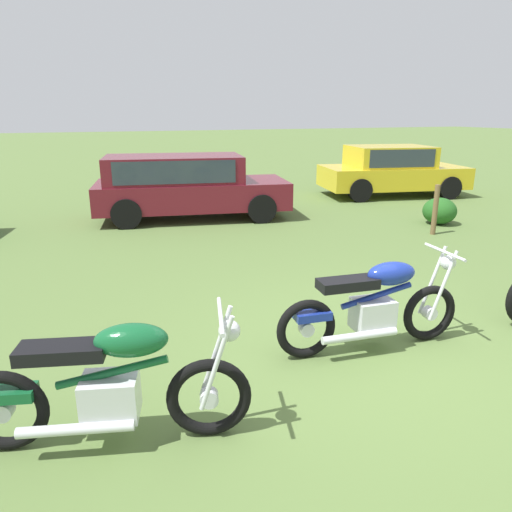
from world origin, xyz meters
name	(u,v)px	position (x,y,z in m)	size (l,w,h in m)	color
ground_plane	(373,353)	(0.00, 0.00, 0.00)	(120.00, 120.00, 0.00)	#567038
motorcycle_green	(110,385)	(-2.61, -0.40, 0.48)	(2.05, 0.88, 1.02)	black
motorcycle_blue	(374,306)	(0.04, 0.11, 0.47)	(2.03, 0.64, 1.02)	black
car_burgundy	(184,182)	(-0.15, 7.08, 0.83)	(4.56, 2.59, 1.43)	maroon
car_yellow	(391,168)	(6.20, 7.83, 0.80)	(4.36, 2.69, 1.43)	gold
fence_post_wooden	(435,210)	(4.08, 3.66, 0.50)	(0.10, 0.10, 1.00)	brown
shrub_low	(440,211)	(4.85, 4.35, 0.29)	(0.71, 0.73, 0.58)	#235B1E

